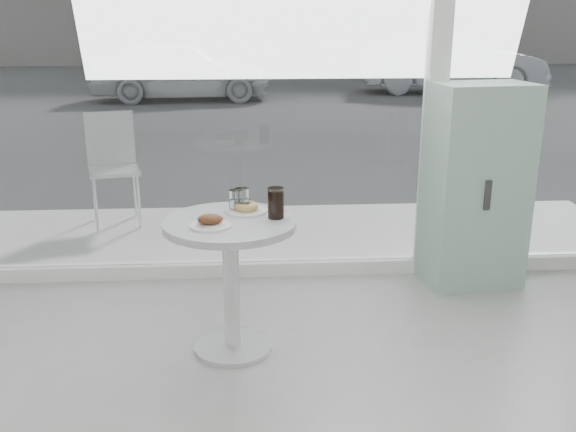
{
  "coord_description": "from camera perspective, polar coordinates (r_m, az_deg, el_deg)",
  "views": [
    {
      "loc": [
        -0.4,
        -1.37,
        1.81
      ],
      "look_at": [
        -0.2,
        1.7,
        0.85
      ],
      "focal_mm": 40.0,
      "sensor_mm": 36.0,
      "label": 1
    }
  ],
  "objects": [
    {
      "name": "storefront",
      "position": [
        4.4,
        2.58,
        16.02
      ],
      "size": [
        5.0,
        0.14,
        3.0
      ],
      "color": "white",
      "rests_on": "ground"
    },
    {
      "name": "main_table",
      "position": [
        3.51,
        -5.12,
        -3.79
      ],
      "size": [
        0.72,
        0.72,
        0.77
      ],
      "color": "silver",
      "rests_on": "ground"
    },
    {
      "name": "patio_deck",
      "position": [
        5.49,
        0.67,
        -1.66
      ],
      "size": [
        5.6,
        1.6,
        0.05
      ],
      "primitive_type": "cube",
      "color": "silver",
      "rests_on": "ground"
    },
    {
      "name": "street",
      "position": [
        17.47,
        -2.41,
        11.37
      ],
      "size": [
        40.0,
        24.0,
        0.0
      ],
      "primitive_type": "cube",
      "color": "#343434",
      "rests_on": "ground"
    },
    {
      "name": "mint_cabinet",
      "position": [
        4.57,
        16.35,
        2.53
      ],
      "size": [
        0.7,
        0.51,
        1.4
      ],
      "rotation": [
        0.0,
        0.0,
        0.14
      ],
      "color": "#83A795",
      "rests_on": "ground"
    },
    {
      "name": "patio_chair",
      "position": [
        5.83,
        -15.31,
        4.74
      ],
      "size": [
        0.51,
        0.51,
        0.97
      ],
      "rotation": [
        0.0,
        0.0,
        0.26
      ],
      "color": "silver",
      "rests_on": "patio_deck"
    },
    {
      "name": "car_white",
      "position": [
        14.83,
        -9.48,
        12.68
      ],
      "size": [
        3.98,
        1.76,
        1.33
      ],
      "primitive_type": "imported",
      "rotation": [
        0.0,
        0.0,
        1.62
      ],
      "color": "silver",
      "rests_on": "street"
    },
    {
      "name": "car_silver",
      "position": [
        16.51,
        14.33,
        13.04
      ],
      "size": [
        4.55,
        2.16,
        1.44
      ],
      "primitive_type": "imported",
      "rotation": [
        0.0,
        0.0,
        1.42
      ],
      "color": "#A0A2A8",
      "rests_on": "street"
    },
    {
      "name": "plate_fritter",
      "position": [
        3.33,
        -6.88,
        -0.51
      ],
      "size": [
        0.21,
        0.21,
        0.07
      ],
      "color": "silver",
      "rests_on": "main_table"
    },
    {
      "name": "plate_donut",
      "position": [
        3.56,
        -3.75,
        0.66
      ],
      "size": [
        0.23,
        0.23,
        0.06
      ],
      "color": "silver",
      "rests_on": "main_table"
    },
    {
      "name": "water_tumbler_a",
      "position": [
        3.58,
        -4.66,
        1.26
      ],
      "size": [
        0.07,
        0.07,
        0.12
      ],
      "color": "white",
      "rests_on": "main_table"
    },
    {
      "name": "water_tumbler_b",
      "position": [
        3.57,
        -4.09,
        1.33
      ],
      "size": [
        0.08,
        0.08,
        0.13
      ],
      "color": "white",
      "rests_on": "main_table"
    },
    {
      "name": "cola_glass",
      "position": [
        3.44,
        -1.09,
        1.12
      ],
      "size": [
        0.09,
        0.09,
        0.17
      ],
      "color": "white",
      "rests_on": "main_table"
    }
  ]
}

